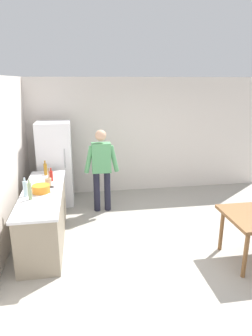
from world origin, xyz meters
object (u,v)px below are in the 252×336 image
Objects in this scene: bottle_oil_amber at (45,169)px; bottle_vinegar_tall at (30,191)px; bottle_water_clear at (25,189)px; bottle_sauce_red at (51,176)px; refrigerator at (56,164)px; person at (101,165)px; cooking_pot at (41,189)px; utensil_jar at (48,182)px.

bottle_vinegar_tall is at bearing -95.08° from bottle_oil_amber.
bottle_water_clear is 0.75m from bottle_sauce_red.
refrigerator reaches higher than bottle_oil_amber.
person reaches higher than bottle_water_clear.
cooking_pot is 1.25× the size of utensil_jar.
utensil_jar is (-0.02, -1.41, 0.08)m from refrigerator.
cooking_pot is 1.43× the size of bottle_oil_amber.
bottle_sauce_red is 0.86× the size of bottle_oil_amber.
cooking_pot is at bearing -93.57° from refrigerator.
bottle_sauce_red is at bearing 63.89° from bottle_water_clear.
bottle_sauce_red is (-0.94, -0.58, 0.02)m from person.
bottle_water_clear is at bearing -116.11° from bottle_sauce_red.
utensil_jar is 1.14× the size of bottle_oil_amber.
bottle_vinegar_tall is at bearing -57.94° from bottle_water_clear.
person is 5.67× the size of bottle_water_clear.
bottle_water_clear is (-1.27, -1.26, 0.05)m from person.
bottle_oil_amber is at bearing 84.92° from bottle_vinegar_tall.
bottle_vinegar_tall is (-0.23, -1.95, 0.14)m from refrigerator.
bottle_water_clear is at bearing -127.05° from utensil_jar.
bottle_oil_amber is (-0.11, 0.64, 0.04)m from utensil_jar.
refrigerator is 1.84m from bottle_water_clear.
bottle_water_clear is at bearing 122.06° from bottle_vinegar_tall.
bottle_water_clear is 1.25× the size of bottle_sauce_red.
refrigerator is 1.10m from person.
cooking_pot is 1.25× the size of bottle_vinegar_tall.
bottle_water_clear reaches higher than bottle_sauce_red.
utensil_jar reaches higher than bottle_sauce_red.
utensil_jar reaches higher than bottle_oil_amber.
bottle_sauce_red is at bearing -89.45° from refrigerator.
refrigerator is 1.14m from bottle_sauce_red.
utensil_jar is 0.59m from bottle_vinegar_tall.
person is at bearing 49.84° from bottle_vinegar_tall.
refrigerator reaches higher than bottle_water_clear.
utensil_jar and bottle_vinegar_tall have the same top height.
bottle_water_clear is 0.94× the size of bottle_vinegar_tall.
bottle_sauce_red is (0.33, 0.68, -0.03)m from bottle_water_clear.
utensil_jar is (-0.97, -0.85, 0.00)m from person.
bottle_sauce_red is 0.85m from bottle_vinegar_tall.
refrigerator is at bearing 86.43° from cooking_pot.
refrigerator is at bearing 80.72° from bottle_oil_amber.
utensil_jar reaches higher than bottle_water_clear.
cooking_pot is (-0.10, -1.67, 0.06)m from refrigerator.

